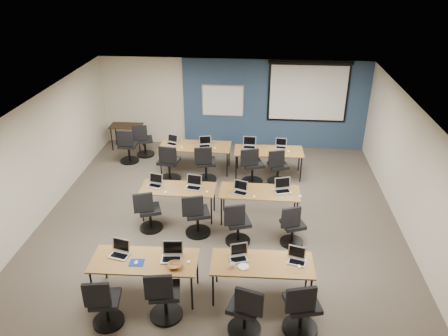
# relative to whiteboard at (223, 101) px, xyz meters

# --- Properties ---
(floor) EXTENTS (8.00, 9.00, 0.02)m
(floor) POSITION_rel_whiteboard_xyz_m (0.30, -4.43, -1.45)
(floor) COLOR #6B6354
(floor) RESTS_ON ground
(ceiling) EXTENTS (8.00, 9.00, 0.02)m
(ceiling) POSITION_rel_whiteboard_xyz_m (0.30, -4.43, 1.25)
(ceiling) COLOR white
(ceiling) RESTS_ON ground
(wall_back) EXTENTS (8.00, 0.04, 2.70)m
(wall_back) POSITION_rel_whiteboard_xyz_m (0.30, 0.07, -0.10)
(wall_back) COLOR beige
(wall_back) RESTS_ON ground
(wall_left) EXTENTS (0.04, 9.00, 2.70)m
(wall_left) POSITION_rel_whiteboard_xyz_m (-3.70, -4.43, -0.10)
(wall_left) COLOR beige
(wall_left) RESTS_ON ground
(wall_right) EXTENTS (0.04, 9.00, 2.70)m
(wall_right) POSITION_rel_whiteboard_xyz_m (4.30, -4.43, -0.10)
(wall_right) COLOR beige
(wall_right) RESTS_ON ground
(blue_accent_panel) EXTENTS (5.50, 0.04, 2.70)m
(blue_accent_panel) POSITION_rel_whiteboard_xyz_m (1.55, 0.04, -0.10)
(blue_accent_panel) COLOR #3D5977
(blue_accent_panel) RESTS_ON wall_back
(whiteboard) EXTENTS (1.28, 0.03, 0.98)m
(whiteboard) POSITION_rel_whiteboard_xyz_m (0.00, 0.00, 0.00)
(whiteboard) COLOR #A7AEB9
(whiteboard) RESTS_ON wall_back
(projector_screen) EXTENTS (2.40, 0.10, 1.82)m
(projector_screen) POSITION_rel_whiteboard_xyz_m (2.50, -0.02, 0.44)
(projector_screen) COLOR black
(projector_screen) RESTS_ON wall_back
(training_table_front_left) EXTENTS (1.84, 0.77, 0.73)m
(training_table_front_left) POSITION_rel_whiteboard_xyz_m (-0.76, -6.69, -0.76)
(training_table_front_left) COLOR brown
(training_table_front_left) RESTS_ON floor
(training_table_front_right) EXTENTS (1.75, 0.73, 0.73)m
(training_table_front_right) POSITION_rel_whiteboard_xyz_m (1.26, -6.60, -0.77)
(training_table_front_right) COLOR #AA5E31
(training_table_front_right) RESTS_ON floor
(training_table_mid_left) EXTENTS (1.67, 0.70, 0.73)m
(training_table_mid_left) POSITION_rel_whiteboard_xyz_m (-0.64, -4.13, -0.77)
(training_table_mid_left) COLOR #A2602B
(training_table_mid_left) RESTS_ON floor
(training_table_mid_right) EXTENTS (1.76, 0.73, 0.73)m
(training_table_mid_right) POSITION_rel_whiteboard_xyz_m (1.18, -4.13, -0.77)
(training_table_mid_right) COLOR olive
(training_table_mid_right) RESTS_ON floor
(training_table_back_left) EXTENTS (1.92, 0.80, 0.73)m
(training_table_back_left) POSITION_rel_whiteboard_xyz_m (-0.60, -1.76, -0.76)
(training_table_back_left) COLOR brown
(training_table_back_left) RESTS_ON floor
(training_table_back_right) EXTENTS (1.82, 0.76, 0.73)m
(training_table_back_right) POSITION_rel_whiteboard_xyz_m (1.40, -1.91, -0.76)
(training_table_back_right) COLOR #9F7345
(training_table_back_right) RESTS_ON floor
(laptop_0) EXTENTS (0.33, 0.28, 0.25)m
(laptop_0) POSITION_rel_whiteboard_xyz_m (-1.22, -6.57, -0.66)
(laptop_0) COLOR #BABABA
(laptop_0) RESTS_ON training_table_front_left
(mouse_0) EXTENTS (0.08, 0.11, 0.04)m
(mouse_0) POSITION_rel_whiteboard_xyz_m (-0.88, -6.79, -0.71)
(mouse_0) COLOR white
(mouse_0) RESTS_ON training_table_front_left
(task_chair_0) EXTENTS (0.52, 0.52, 1.00)m
(task_chair_0) POSITION_rel_whiteboard_xyz_m (-1.24, -7.48, -1.04)
(task_chair_0) COLOR black
(task_chair_0) RESTS_ON floor
(laptop_1) EXTENTS (0.36, 0.30, 0.27)m
(laptop_1) POSITION_rel_whiteboard_xyz_m (-0.30, -6.59, -0.65)
(laptop_1) COLOR #ADADB0
(laptop_1) RESTS_ON training_table_front_left
(mouse_1) EXTENTS (0.06, 0.09, 0.03)m
(mouse_1) POSITION_rel_whiteboard_xyz_m (0.00, -6.69, -0.71)
(mouse_1) COLOR white
(mouse_1) RESTS_ON training_table_front_left
(task_chair_1) EXTENTS (0.55, 0.55, 1.03)m
(task_chair_1) POSITION_rel_whiteboard_xyz_m (-0.32, -7.25, -1.02)
(task_chair_1) COLOR black
(task_chair_1) RESTS_ON floor
(laptop_2) EXTENTS (0.31, 0.26, 0.24)m
(laptop_2) POSITION_rel_whiteboard_xyz_m (0.85, -6.49, -0.66)
(laptop_2) COLOR #B2B2B2
(laptop_2) RESTS_ON training_table_front_right
(mouse_2) EXTENTS (0.08, 0.10, 0.03)m
(mouse_2) POSITION_rel_whiteboard_xyz_m (1.01, -6.76, -0.71)
(mouse_2) COLOR white
(mouse_2) RESTS_ON training_table_front_right
(task_chair_2) EXTENTS (0.55, 0.54, 1.02)m
(task_chair_2) POSITION_rel_whiteboard_xyz_m (1.02, -7.46, -1.03)
(task_chair_2) COLOR black
(task_chair_2) RESTS_ON floor
(laptop_3) EXTENTS (0.30, 0.26, 0.23)m
(laptop_3) POSITION_rel_whiteboard_xyz_m (1.84, -6.49, -0.66)
(laptop_3) COLOR #B5B5BB
(laptop_3) RESTS_ON training_table_front_right
(mouse_3) EXTENTS (0.09, 0.11, 0.04)m
(mouse_3) POSITION_rel_whiteboard_xyz_m (1.87, -6.65, -0.71)
(mouse_3) COLOR white
(mouse_3) RESTS_ON training_table_front_right
(task_chair_3) EXTENTS (0.58, 0.58, 1.05)m
(task_chair_3) POSITION_rel_whiteboard_xyz_m (1.88, -7.36, -1.01)
(task_chair_3) COLOR black
(task_chair_3) RESTS_ON floor
(laptop_4) EXTENTS (0.32, 0.28, 0.25)m
(laptop_4) POSITION_rel_whiteboard_xyz_m (-1.17, -4.05, -0.66)
(laptop_4) COLOR beige
(laptop_4) RESTS_ON training_table_mid_left
(mouse_4) EXTENTS (0.07, 0.11, 0.04)m
(mouse_4) POSITION_rel_whiteboard_xyz_m (-0.88, -4.37, -0.71)
(mouse_4) COLOR white
(mouse_4) RESTS_ON training_table_mid_left
(task_chair_4) EXTENTS (0.53, 0.51, 0.99)m
(task_chair_4) POSITION_rel_whiteboard_xyz_m (-1.19, -4.76, -1.04)
(task_chair_4) COLOR black
(task_chair_4) RESTS_ON floor
(laptop_5) EXTENTS (0.35, 0.29, 0.26)m
(laptop_5) POSITION_rel_whiteboard_xyz_m (-0.29, -4.07, -0.66)
(laptop_5) COLOR #A8A8A8
(laptop_5) RESTS_ON training_table_mid_left
(mouse_5) EXTENTS (0.09, 0.11, 0.04)m
(mouse_5) POSITION_rel_whiteboard_xyz_m (0.03, -4.27, -0.71)
(mouse_5) COLOR white
(mouse_5) RESTS_ON training_table_mid_left
(task_chair_5) EXTENTS (0.56, 0.55, 1.02)m
(task_chair_5) POSITION_rel_whiteboard_xyz_m (-0.13, -4.84, -1.03)
(task_chair_5) COLOR black
(task_chair_5) RESTS_ON floor
(laptop_6) EXTENTS (0.31, 0.27, 0.24)m
(laptop_6) POSITION_rel_whiteboard_xyz_m (0.76, -4.20, -0.66)
(laptop_6) COLOR silver
(laptop_6) RESTS_ON training_table_mid_right
(mouse_6) EXTENTS (0.06, 0.09, 0.03)m
(mouse_6) POSITION_rel_whiteboard_xyz_m (1.07, -4.39, -0.71)
(mouse_6) COLOR white
(mouse_6) RESTS_ON training_table_mid_right
(task_chair_6) EXTENTS (0.54, 0.52, 1.00)m
(task_chair_6) POSITION_rel_whiteboard_xyz_m (0.74, -5.08, -1.04)
(task_chair_6) COLOR black
(task_chair_6) RESTS_ON floor
(laptop_7) EXTENTS (0.36, 0.30, 0.27)m
(laptop_7) POSITION_rel_whiteboard_xyz_m (1.68, -4.05, -0.65)
(laptop_7) COLOR #A9A8B1
(laptop_7) RESTS_ON training_table_mid_right
(mouse_7) EXTENTS (0.09, 0.11, 0.03)m
(mouse_7) POSITION_rel_whiteboard_xyz_m (2.06, -4.29, -0.71)
(mouse_7) COLOR white
(mouse_7) RESTS_ON training_table_mid_right
(task_chair_7) EXTENTS (0.51, 0.49, 0.97)m
(task_chair_7) POSITION_rel_whiteboard_xyz_m (1.86, -5.03, -1.05)
(task_chair_7) COLOR black
(task_chair_7) RESTS_ON floor
(laptop_8) EXTENTS (0.31, 0.26, 0.24)m
(laptop_8) POSITION_rel_whiteboard_xyz_m (-1.25, -1.68, -0.66)
(laptop_8) COLOR silver
(laptop_8) RESTS_ON training_table_back_left
(mouse_8) EXTENTS (0.07, 0.10, 0.03)m
(mouse_8) POSITION_rel_whiteboard_xyz_m (-0.94, -1.95, -0.71)
(mouse_8) COLOR white
(mouse_8) RESTS_ON training_table_back_left
(task_chair_8) EXTENTS (0.58, 0.58, 1.05)m
(task_chair_8) POSITION_rel_whiteboard_xyz_m (-1.20, -2.46, -1.01)
(task_chair_8) COLOR black
(task_chair_8) RESTS_ON floor
(laptop_9) EXTENTS (0.32, 0.28, 0.25)m
(laptop_9) POSITION_rel_whiteboard_xyz_m (-0.34, -1.74, -0.66)
(laptop_9) COLOR silver
(laptop_9) RESTS_ON training_table_back_left
(mouse_9) EXTENTS (0.08, 0.11, 0.03)m
(mouse_9) POSITION_rel_whiteboard_xyz_m (-0.05, -1.90, -0.71)
(mouse_9) COLOR white
(mouse_9) RESTS_ON training_table_back_left
(task_chair_9) EXTENTS (0.56, 0.56, 1.03)m
(task_chair_9) POSITION_rel_whiteboard_xyz_m (-0.25, -2.40, -1.02)
(task_chair_9) COLOR black
(task_chair_9) RESTS_ON floor
(laptop_10) EXTENTS (0.35, 0.30, 0.27)m
(laptop_10) POSITION_rel_whiteboard_xyz_m (0.87, -1.72, -0.65)
(laptop_10) COLOR #BBBBC1
(laptop_10) RESTS_ON training_table_back_right
(mouse_10) EXTENTS (0.06, 0.10, 0.03)m
(mouse_10) POSITION_rel_whiteboard_xyz_m (1.03, -1.90, -0.71)
(mouse_10) COLOR white
(mouse_10) RESTS_ON training_table_back_right
(task_chair_10) EXTENTS (0.59, 0.57, 1.05)m
(task_chair_10) POSITION_rel_whiteboard_xyz_m (0.96, -2.44, -1.01)
(task_chair_10) COLOR black
(task_chair_10) RESTS_ON floor
(laptop_11) EXTENTS (0.30, 0.26, 0.23)m
(laptop_11) POSITION_rel_whiteboard_xyz_m (1.72, -1.67, -0.66)
(laptop_11) COLOR #B7B7B9
(laptop_11) RESTS_ON training_table_back_right
(mouse_11) EXTENTS (0.09, 0.12, 0.04)m
(mouse_11) POSITION_rel_whiteboard_xyz_m (1.92, -1.96, -0.71)
(mouse_11) COLOR white
(mouse_11) RESTS_ON training_table_back_right
(task_chair_11) EXTENTS (0.52, 0.51, 0.99)m
(task_chair_11) POSITION_rel_whiteboard_xyz_m (1.63, -2.36, -1.04)
(task_chair_11) COLOR black
(task_chair_11) RESTS_ON floor
(blue_mousepad) EXTENTS (0.26, 0.22, 0.01)m
(blue_mousepad) POSITION_rel_whiteboard_xyz_m (-0.87, -6.78, -0.72)
(blue_mousepad) COLOR navy
(blue_mousepad) RESTS_ON training_table_front_left
(snack_bowl) EXTENTS (0.30, 0.30, 0.06)m
(snack_bowl) POSITION_rel_whiteboard_xyz_m (-0.21, -6.82, -0.69)
(snack_bowl) COLOR olive
(snack_bowl) RESTS_ON training_table_front_left
(snack_plate) EXTENTS (0.23, 0.23, 0.01)m
(snack_plate) POSITION_rel_whiteboard_xyz_m (0.94, -6.73, -0.71)
(snack_plate) COLOR white
(snack_plate) RESTS_ON training_table_front_right
(coffee_cup) EXTENTS (0.07, 0.07, 0.07)m
(coffee_cup) POSITION_rel_whiteboard_xyz_m (0.76, -6.76, -0.67)
(coffee_cup) COLOR white
(coffee_cup) RESTS_ON snack_plate
(utility_table) EXTENTS (0.96, 0.53, 0.75)m
(utility_table) POSITION_rel_whiteboard_xyz_m (-2.90, -0.47, -0.79)
(utility_table) COLOR black
(utility_table) RESTS_ON floor
(spare_chair_a) EXTENTS (0.53, 0.52, 1.00)m
(spare_chair_a) POSITION_rel_whiteboard_xyz_m (-2.25, -0.98, -1.04)
(spare_chair_a) COLOR black
(spare_chair_a) RESTS_ON floor
(spare_chair_b) EXTENTS (0.55, 0.55, 1.02)m
(spare_chair_b) POSITION_rel_whiteboard_xyz_m (-2.59, -1.46, -1.03)
(spare_chair_b) COLOR black
(spare_chair_b) RESTS_ON floor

